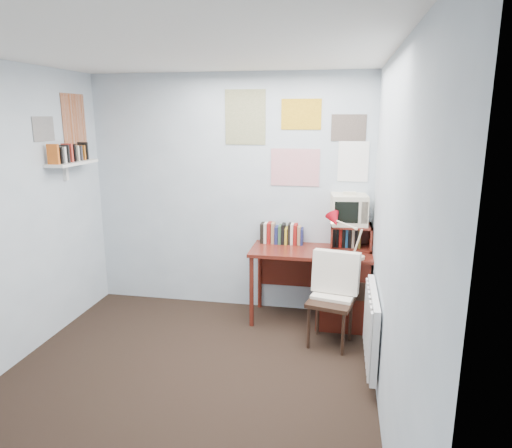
% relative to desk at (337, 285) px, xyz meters
% --- Properties ---
extents(ground, '(3.50, 3.50, 0.00)m').
position_rel_desk_xyz_m(ground, '(-1.17, -1.48, -0.41)').
color(ground, black).
rests_on(ground, ground).
extents(back_wall, '(3.00, 0.02, 2.50)m').
position_rel_desk_xyz_m(back_wall, '(-1.17, 0.27, 0.84)').
color(back_wall, silver).
rests_on(back_wall, ground).
extents(right_wall, '(0.02, 3.50, 2.50)m').
position_rel_desk_xyz_m(right_wall, '(0.33, -1.48, 0.84)').
color(right_wall, silver).
rests_on(right_wall, ground).
extents(ceiling, '(3.00, 3.50, 0.02)m').
position_rel_desk_xyz_m(ceiling, '(-1.17, -1.48, 2.09)').
color(ceiling, white).
rests_on(ceiling, back_wall).
extents(desk, '(1.20, 0.55, 0.76)m').
position_rel_desk_xyz_m(desk, '(0.00, 0.00, 0.00)').
color(desk, maroon).
rests_on(desk, ground).
extents(desk_chair, '(0.51, 0.49, 0.83)m').
position_rel_desk_xyz_m(desk_chair, '(-0.05, -0.48, 0.01)').
color(desk_chair, black).
rests_on(desk_chair, ground).
extents(desk_lamp, '(0.27, 0.24, 0.37)m').
position_rel_desk_xyz_m(desk_lamp, '(0.20, -0.22, 0.54)').
color(desk_lamp, '#B90C1B').
rests_on(desk_lamp, desk).
extents(tv_riser, '(0.40, 0.30, 0.25)m').
position_rel_desk_xyz_m(tv_riser, '(0.12, 0.11, 0.48)').
color(tv_riser, maroon).
rests_on(tv_riser, desk).
extents(crt_tv, '(0.38, 0.35, 0.33)m').
position_rel_desk_xyz_m(crt_tv, '(0.08, 0.13, 0.77)').
color(crt_tv, beige).
rests_on(crt_tv, tv_riser).
extents(book_row, '(0.60, 0.14, 0.22)m').
position_rel_desk_xyz_m(book_row, '(-0.51, 0.18, 0.46)').
color(book_row, maroon).
rests_on(book_row, desk).
extents(radiator, '(0.09, 0.80, 0.60)m').
position_rel_desk_xyz_m(radiator, '(0.29, -0.93, 0.01)').
color(radiator, white).
rests_on(radiator, right_wall).
extents(wall_shelf, '(0.20, 0.62, 0.24)m').
position_rel_desk_xyz_m(wall_shelf, '(-2.57, -0.38, 1.21)').
color(wall_shelf, white).
rests_on(wall_shelf, left_wall).
extents(posters_back, '(1.20, 0.01, 0.90)m').
position_rel_desk_xyz_m(posters_back, '(-0.47, 0.26, 1.44)').
color(posters_back, white).
rests_on(posters_back, back_wall).
extents(posters_left, '(0.01, 0.70, 0.60)m').
position_rel_desk_xyz_m(posters_left, '(-2.67, -0.38, 1.59)').
color(posters_left, white).
rests_on(posters_left, left_wall).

